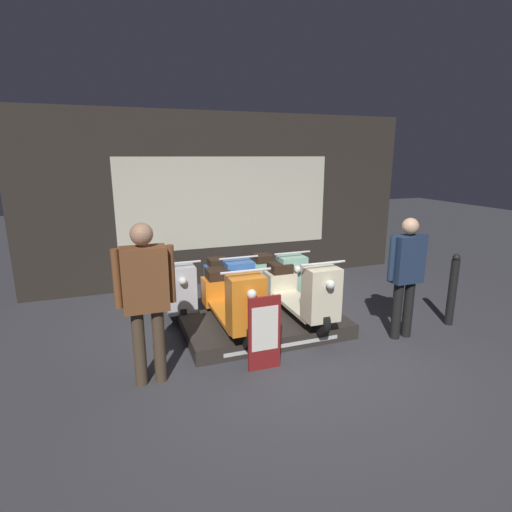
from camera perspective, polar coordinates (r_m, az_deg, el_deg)
ground_plane at (r=5.05m, az=7.24°, el=-14.58°), size 30.00×30.00×0.00m
shop_wall_back at (r=7.68m, az=-4.14°, el=8.00°), size 7.42×0.09×3.20m
display_platform at (r=5.69m, az=1.30°, el=-9.89°), size 2.22×1.27×0.20m
scooter_display_left at (r=5.32m, az=-3.55°, el=-6.15°), size 0.61×1.78×0.95m
scooter_display_right at (r=5.66m, az=6.24°, el=-4.94°), size 0.61×1.78×0.95m
scooter_backrow_0 at (r=6.55m, az=-11.53°, el=-4.34°), size 0.61×1.78×0.95m
scooter_backrow_1 at (r=6.72m, az=-4.03°, el=-3.60°), size 0.61×1.78×0.95m
scooter_backrow_2 at (r=7.00m, az=2.97°, el=-2.85°), size 0.61×1.78×0.95m
person_left_browsing at (r=4.30m, az=-15.52°, el=-4.74°), size 0.62×0.26×1.77m
person_right_browsing at (r=5.61m, az=20.68°, el=-1.79°), size 0.57×0.23×1.65m
price_sign_board at (r=4.64m, az=1.20°, el=-10.94°), size 0.39×0.04×0.89m
street_bollard at (r=6.45m, az=26.25°, el=-4.36°), size 0.12×0.12×1.07m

